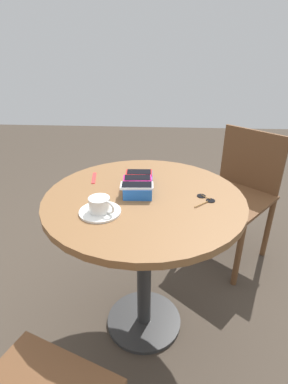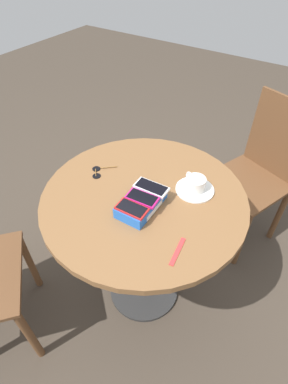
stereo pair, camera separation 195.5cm
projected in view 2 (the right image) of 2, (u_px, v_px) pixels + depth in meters
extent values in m
plane|color=#42382D|center=(144.00, 289.00, 1.76)|extent=(8.00, 8.00, 0.00)
cylinder|color=#2D2D2D|center=(144.00, 288.00, 1.75)|extent=(0.39, 0.39, 0.02)
cylinder|color=#2D2D2D|center=(144.00, 251.00, 1.50)|extent=(0.07, 0.07, 0.72)
cylinder|color=brown|center=(144.00, 198.00, 1.24)|extent=(0.85, 0.85, 0.03)
cube|color=blue|center=(141.00, 203.00, 1.17)|extent=(0.21, 0.13, 0.05)
cube|color=white|center=(155.00, 210.00, 1.15)|extent=(0.11, 0.01, 0.02)
cube|color=red|center=(132.00, 209.00, 1.11)|extent=(0.07, 0.12, 0.01)
cube|color=black|center=(132.00, 208.00, 1.10)|extent=(0.06, 0.11, 0.00)
cube|color=#D11975|center=(142.00, 198.00, 1.15)|extent=(0.07, 0.13, 0.01)
cube|color=black|center=(142.00, 197.00, 1.14)|extent=(0.07, 0.12, 0.00)
cube|color=silver|center=(151.00, 188.00, 1.19)|extent=(0.07, 0.14, 0.01)
cube|color=black|center=(151.00, 186.00, 1.19)|extent=(0.06, 0.13, 0.00)
cylinder|color=white|center=(195.00, 190.00, 1.25)|extent=(0.16, 0.16, 0.01)
cylinder|color=white|center=(196.00, 184.00, 1.23)|extent=(0.08, 0.08, 0.06)
cylinder|color=tan|center=(196.00, 180.00, 1.22)|extent=(0.07, 0.07, 0.00)
torus|color=white|center=(190.00, 178.00, 1.26)|extent=(0.03, 0.05, 0.05)
cube|color=red|center=(178.00, 251.00, 1.03)|extent=(0.13, 0.03, 0.00)
cylinder|color=black|center=(97.00, 176.00, 1.32)|extent=(0.04, 0.04, 0.00)
cylinder|color=black|center=(96.00, 169.00, 1.36)|extent=(0.04, 0.04, 0.00)
cylinder|color=olive|center=(96.00, 172.00, 1.34)|extent=(0.04, 0.04, 0.00)
cylinder|color=olive|center=(109.00, 167.00, 1.36)|extent=(0.05, 0.06, 0.00)
cylinder|color=brown|center=(30.00, 336.00, 1.35)|extent=(0.04, 0.04, 0.44)
cylinder|color=brown|center=(30.00, 262.00, 1.63)|extent=(0.04, 0.04, 0.44)
cube|color=brown|center=(247.00, 183.00, 1.76)|extent=(0.51, 0.51, 0.02)
cube|color=brown|center=(280.00, 138.00, 1.68)|extent=(0.15, 0.36, 0.46)
cylinder|color=brown|center=(200.00, 205.00, 1.95)|extent=(0.04, 0.04, 0.44)
cylinder|color=brown|center=(241.00, 240.00, 1.74)|extent=(0.04, 0.04, 0.44)
cylinder|color=brown|center=(237.00, 184.00, 2.10)|extent=(0.04, 0.04, 0.44)
cylinder|color=brown|center=(279.00, 214.00, 1.89)|extent=(0.04, 0.04, 0.44)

